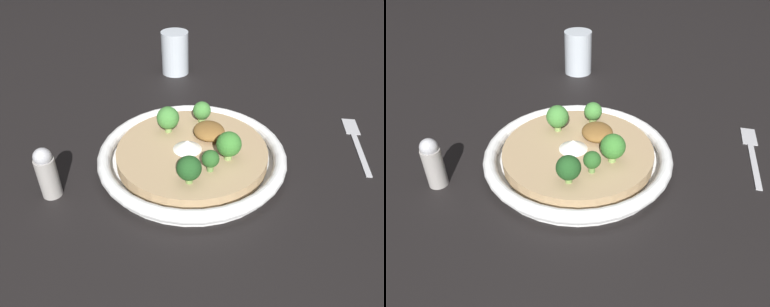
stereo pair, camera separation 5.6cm
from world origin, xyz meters
The scene contains 12 objects.
ground_plane centered at (0.00, 0.00, 0.00)m, with size 6.00×6.00×0.00m, color black.
risotto_bowl centered at (0.00, 0.00, 0.02)m, with size 0.32×0.32×0.03m.
cheese_sprinkle centered at (0.00, 0.01, 0.04)m, with size 0.05×0.05×0.02m.
crispy_onion_garnish centered at (0.02, -0.04, 0.04)m, with size 0.06×0.05×0.02m.
broccoli_front_left centered at (-0.05, -0.05, 0.06)m, with size 0.04×0.04×0.05m.
broccoli_back_left centered at (-0.08, 0.03, 0.06)m, with size 0.04×0.04×0.04m.
broccoli_front_right centered at (0.08, -0.04, 0.05)m, with size 0.03×0.03×0.04m.
broccoli_back_right centered at (0.06, 0.02, 0.06)m, with size 0.04×0.04×0.05m.
broccoli_left centered at (-0.07, -0.01, 0.05)m, with size 0.03×0.03×0.04m.
drinking_glass centered at (0.37, -0.07, 0.05)m, with size 0.07×0.07×0.10m.
fork_utensil centered at (-0.02, -0.31, 0.00)m, with size 0.17×0.10×0.00m.
pepper_shaker centered at (-0.01, 0.23, 0.04)m, with size 0.03×0.03×0.09m.
Camera 1 is at (-0.48, 0.15, 0.39)m, focal length 35.00 mm.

